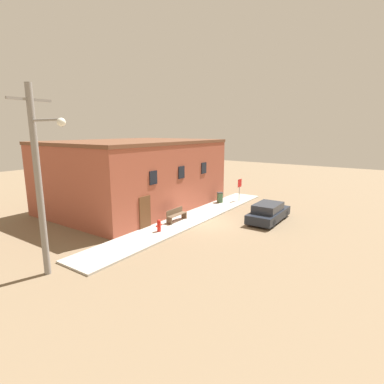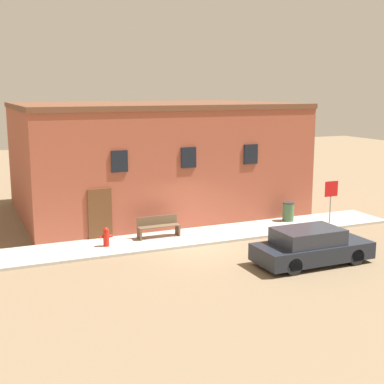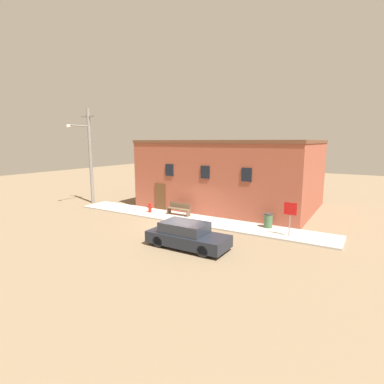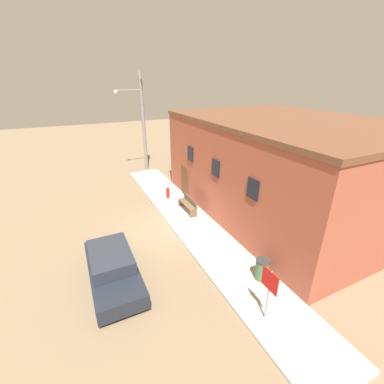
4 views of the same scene
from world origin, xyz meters
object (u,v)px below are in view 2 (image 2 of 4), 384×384
trash_bin (288,211)px  parked_car (311,247)px  fire_hydrant (106,237)px  stop_sign (331,194)px  bench (158,226)px

trash_bin → parked_car: size_ratio=0.21×
fire_hydrant → stop_sign: 10.56m
bench → trash_bin: (6.59, 0.21, -0.00)m
stop_sign → fire_hydrant: bearing=177.5°
stop_sign → parked_car: stop_sign is taller
fire_hydrant → stop_sign: bearing=-2.5°
stop_sign → parked_car: size_ratio=0.46×
trash_bin → parked_car: parked_car is taller
trash_bin → fire_hydrant: bearing=-175.8°
fire_hydrant → parked_car: size_ratio=0.18×
fire_hydrant → stop_sign: (10.50, -0.47, 1.00)m
stop_sign → trash_bin: size_ratio=2.20×
stop_sign → parked_car: 6.05m
fire_hydrant → bench: bearing=10.6°
bench → trash_bin: size_ratio=2.00×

